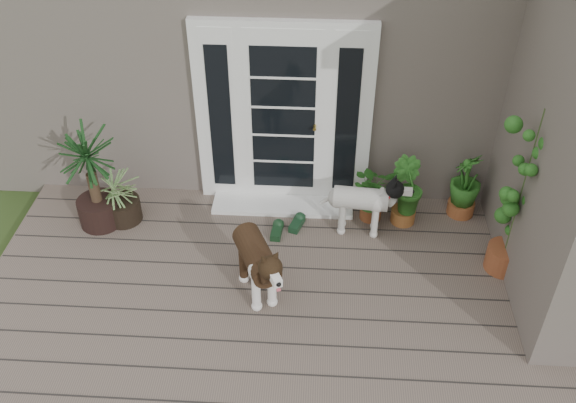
{
  "coord_description": "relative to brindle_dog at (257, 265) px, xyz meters",
  "views": [
    {
      "loc": [
        0.21,
        -3.31,
        4.67
      ],
      "look_at": [
        -0.1,
        1.75,
        0.7
      ],
      "focal_mm": 39.53,
      "sensor_mm": 36.0,
      "label": 1
    }
  ],
  "objects": [
    {
      "name": "door_unit",
      "position": [
        0.15,
        1.58,
        0.71
      ],
      "size": [
        1.9,
        0.14,
        2.15
      ],
      "primitive_type": "cube",
      "color": "white",
      "rests_on": "deck"
    },
    {
      "name": "brindle_dog",
      "position": [
        0.0,
        0.0,
        0.0
      ],
      "size": [
        0.71,
        0.96,
        0.73
      ],
      "primitive_type": null,
      "rotation": [
        0.0,
        0.0,
        3.57
      ],
      "color": "#3F2816",
      "rests_on": "deck"
    },
    {
      "name": "clog_right",
      "position": [
        0.33,
        1.03,
        -0.32
      ],
      "size": [
        0.24,
        0.35,
        0.09
      ],
      "primitive_type": null,
      "rotation": [
        0.0,
        0.0,
        -0.32
      ],
      "color": "#14321C",
      "rests_on": "deck"
    },
    {
      "name": "herb_c",
      "position": [
        2.17,
        1.38,
        -0.05
      ],
      "size": [
        0.57,
        0.57,
        0.64
      ],
      "primitive_type": "imported",
      "rotation": [
        0.0,
        0.0,
        4.18
      ],
      "color": "#244E16",
      "rests_on": "deck"
    },
    {
      "name": "herb_a",
      "position": [
        1.15,
        1.23,
        -0.05
      ],
      "size": [
        0.63,
        0.63,
        0.63
      ],
      "primitive_type": "imported",
      "rotation": [
        0.0,
        0.0,
        0.36
      ],
      "color": "#18541A",
      "rests_on": "deck"
    },
    {
      "name": "deck",
      "position": [
        0.35,
        -0.62,
        -0.43
      ],
      "size": [
        6.2,
        4.6,
        0.12
      ],
      "primitive_type": "cube",
      "color": "#6B5B4C",
      "rests_on": "ground"
    },
    {
      "name": "house_main",
      "position": [
        0.35,
        3.63,
        1.06
      ],
      "size": [
        7.4,
        4.0,
        3.1
      ],
      "primitive_type": "cube",
      "color": "#665E54",
      "rests_on": "ground"
    },
    {
      "name": "herb_b",
      "position": [
        1.51,
        1.2,
        -0.07
      ],
      "size": [
        0.55,
        0.55,
        0.59
      ],
      "primitive_type": "imported",
      "rotation": [
        0.0,
        0.0,
        2.48
      ],
      "color": "#265C1A",
      "rests_on": "deck"
    },
    {
      "name": "clog_left",
      "position": [
        0.12,
        0.89,
        -0.32
      ],
      "size": [
        0.18,
        0.33,
        0.1
      ],
      "primitive_type": null,
      "rotation": [
        0.0,
        0.0,
        -0.09
      ],
      "color": "black",
      "rests_on": "deck"
    },
    {
      "name": "white_dog",
      "position": [
        1.01,
        1.0,
        -0.04
      ],
      "size": [
        0.8,
        0.4,
        0.65
      ],
      "primitive_type": null,
      "rotation": [
        0.0,
        0.0,
        -1.65
      ],
      "color": "white",
      "rests_on": "deck"
    },
    {
      "name": "spider_plant",
      "position": [
        -1.61,
        1.04,
        -0.01
      ],
      "size": [
        0.67,
        0.67,
        0.71
      ],
      "primitive_type": null,
      "rotation": [
        0.0,
        0.0,
        0.01
      ],
      "color": "#97BE75",
      "rests_on": "deck"
    },
    {
      "name": "sapling",
      "position": [
        2.46,
        0.5,
        0.6
      ],
      "size": [
        0.63,
        0.63,
        1.93
      ],
      "primitive_type": null,
      "rotation": [
        0.0,
        0.0,
        -0.12
      ],
      "color": "#22631C",
      "rests_on": "deck"
    },
    {
      "name": "door_step",
      "position": [
        0.15,
        1.38,
        -0.34
      ],
      "size": [
        1.6,
        0.4,
        0.05
      ],
      "primitive_type": "cube",
      "color": "white",
      "rests_on": "deck"
    },
    {
      "name": "yucca",
      "position": [
        -1.84,
        0.96,
        0.26
      ],
      "size": [
        1.11,
        1.11,
        1.25
      ],
      "primitive_type": null,
      "rotation": [
        0.0,
        0.0,
        0.35
      ],
      "color": "black",
      "rests_on": "deck"
    }
  ]
}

